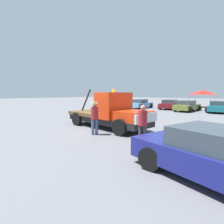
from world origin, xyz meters
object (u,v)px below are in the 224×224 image
at_px(parked_car_skyblue, 140,104).
at_px(parked_car_teal, 219,107).
at_px(tow_truck, 110,113).
at_px(parked_car_maroon, 170,105).
at_px(person_at_hood, 95,115).
at_px(parked_car_olive, 187,106).
at_px(traffic_cone, 152,120).
at_px(canopy_tent_red, 202,92).
at_px(person_near_truck, 143,122).

height_order(parked_car_skyblue, parked_car_teal, same).
distance_m(tow_truck, parked_car_skyblue, 15.96).
bearing_deg(parked_car_maroon, person_at_hood, -175.78).
relative_size(parked_car_olive, traffic_cone, 8.91).
xyz_separation_m(canopy_tent_red, traffic_cone, (1.74, -19.22, -2.14)).
relative_size(parked_car_skyblue, parked_car_olive, 1.01).
height_order(person_at_hood, canopy_tent_red, canopy_tent_red).
bearing_deg(person_near_truck, parked_car_olive, 178.05).
relative_size(parked_car_skyblue, traffic_cone, 8.98).
bearing_deg(parked_car_teal, person_near_truck, 174.84).
distance_m(tow_truck, canopy_tent_red, 22.70).
distance_m(person_near_truck, parked_car_maroon, 18.64).
height_order(parked_car_olive, traffic_cone, parked_car_olive).
bearing_deg(parked_car_maroon, parked_car_skyblue, 104.25).
distance_m(parked_car_teal, canopy_tent_red, 8.42).
xyz_separation_m(parked_car_maroon, traffic_cone, (4.10, -12.45, -0.39)).
height_order(parked_car_olive, canopy_tent_red, canopy_tent_red).
relative_size(parked_car_maroon, traffic_cone, 8.58).
bearing_deg(traffic_cone, canopy_tent_red, 95.18).
bearing_deg(parked_car_olive, tow_truck, -178.17).
distance_m(parked_car_maroon, traffic_cone, 13.11).
bearing_deg(parked_car_olive, parked_car_teal, -75.78).
xyz_separation_m(parked_car_olive, traffic_cone, (1.26, -11.12, -0.40)).
height_order(parked_car_skyblue, parked_car_olive, same).
xyz_separation_m(parked_car_olive, canopy_tent_red, (-0.48, 8.10, 1.75)).
bearing_deg(person_near_truck, parked_car_maroon, -174.30).
bearing_deg(tow_truck, person_near_truck, -20.68).
distance_m(tow_truck, traffic_cone, 3.63).
distance_m(parked_car_teal, traffic_cone, 12.08).
bearing_deg(parked_car_olive, person_at_hood, -176.51).
height_order(parked_car_skyblue, parked_car_maroon, same).
relative_size(parked_car_teal, canopy_tent_red, 1.53).
distance_m(tow_truck, parked_car_teal, 15.63).
height_order(person_at_hood, parked_car_skyblue, person_at_hood).
bearing_deg(parked_car_maroon, parked_car_olive, -122.44).
relative_size(person_at_hood, traffic_cone, 3.24).
height_order(canopy_tent_red, traffic_cone, canopy_tent_red).
distance_m(person_at_hood, parked_car_maroon, 18.02).
distance_m(parked_car_maroon, parked_car_teal, 6.16).
height_order(tow_truck, parked_car_maroon, tow_truck).
relative_size(canopy_tent_red, traffic_cone, 5.73).
xyz_separation_m(tow_truck, parked_car_skyblue, (-7.06, 14.31, -0.31)).
xyz_separation_m(parked_car_skyblue, parked_car_olive, (6.78, 0.23, -0.00)).
bearing_deg(parked_car_olive, parked_car_skyblue, 92.72).
xyz_separation_m(person_near_truck, parked_car_olive, (-3.64, 16.14, -0.33)).
bearing_deg(person_near_truck, parked_car_skyblue, -161.43).
bearing_deg(parked_car_maroon, traffic_cone, -169.15).
relative_size(parked_car_olive, parked_car_teal, 1.02).
distance_m(parked_car_skyblue, parked_car_olive, 6.78).
height_order(tow_truck, parked_car_olive, tow_truck).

